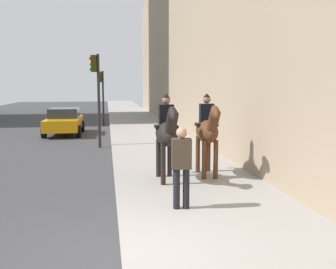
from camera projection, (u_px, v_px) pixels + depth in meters
sidewalk_slab at (243, 246)px, 6.20m from camera, size 120.00×3.98×0.12m
mounted_horse_near at (167, 133)px, 10.01m from camera, size 2.15×0.60×2.33m
mounted_horse_far at (207, 130)px, 10.61m from camera, size 2.15×0.62×2.33m
pedestrian_greeting at (181, 162)px, 7.77m from camera, size 0.30×0.42×1.70m
car_near_lane at (64, 121)px, 20.72m from camera, size 4.12×2.00×1.44m
traffic_light_near_curb at (96, 86)px, 16.07m from camera, size 0.20×0.44×3.99m
traffic_light_far_curb at (102, 89)px, 25.05m from camera, size 0.20×0.44×3.64m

